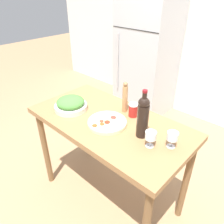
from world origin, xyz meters
TOP-DOWN VIEW (x-y plane):
  - ground_plane at (0.00, 0.00)m, footprint 14.00×14.00m
  - wall_back at (0.00, 2.08)m, footprint 6.40×0.08m
  - refrigerator at (-0.83, 1.69)m, footprint 0.78×0.70m
  - prep_counter at (0.00, 0.00)m, footprint 1.35×0.70m
  - wine_bottle at (0.31, 0.01)m, footprint 0.08×0.08m
  - wine_glass_near at (0.43, -0.05)m, footprint 0.07×0.07m
  - wine_glass_far at (0.54, 0.05)m, footprint 0.07×0.07m
  - pepper_mill at (-0.00, 0.19)m, footprint 0.04×0.04m
  - salad_bowl at (-0.36, -0.10)m, footprint 0.28×0.28m
  - homemade_pizza at (0.03, -0.05)m, footprint 0.31×0.31m
  - salt_canister at (0.10, 0.18)m, footprint 0.08×0.08m

SIDE VIEW (x-z plane):
  - ground_plane at x=0.00m, z-range 0.00..0.00m
  - prep_counter at x=0.00m, z-range 0.35..1.27m
  - refrigerator at x=-0.83m, z-range 0.00..1.86m
  - homemade_pizza at x=0.03m, z-range 0.92..0.96m
  - salad_bowl at x=-0.36m, z-range 0.91..1.03m
  - salt_canister at x=0.10m, z-range 0.92..1.04m
  - wine_glass_near at x=0.43m, z-range 0.95..1.06m
  - wine_glass_far at x=0.54m, z-range 0.95..1.06m
  - pepper_mill at x=0.00m, z-range 0.92..1.19m
  - wine_bottle at x=0.31m, z-range 0.91..1.27m
  - wall_back at x=0.00m, z-range 0.00..2.60m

